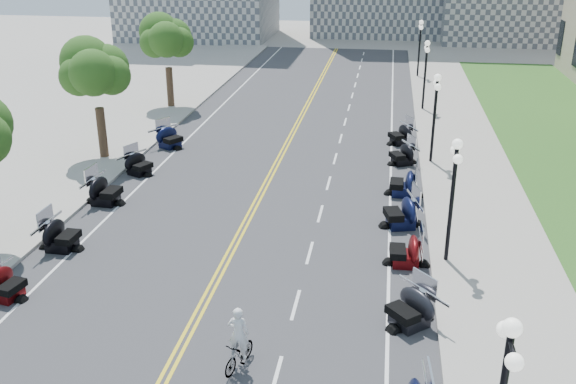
{
  "coord_description": "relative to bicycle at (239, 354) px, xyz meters",
  "views": [
    {
      "loc": [
        5.92,
        -19.14,
        11.99
      ],
      "look_at": [
        2.07,
        5.52,
        2.0
      ],
      "focal_mm": 40.0,
      "sensor_mm": 36.0,
      "label": 1
    }
  ],
  "objects": [
    {
      "name": "motorcycle_n_6",
      "position": [
        4.97,
        7.3,
        0.21
      ],
      "size": [
        2.03,
        2.03,
        1.37
      ],
      "primitive_type": null,
      "rotation": [
        0.0,
        0.0,
        -1.54
      ],
      "color": "#590A0C",
      "rests_on": "road"
    },
    {
      "name": "lane_dash_5",
      "position": [
        1.16,
        -0.28,
        -0.47
      ],
      "size": [
        0.12,
        2.0,
        0.0
      ],
      "primitive_type": "cube",
      "color": "white",
      "rests_on": "road"
    },
    {
      "name": "lane_dash_15",
      "position": [
        1.16,
        39.72,
        -0.47
      ],
      "size": [
        0.12,
        2.0,
        0.0
      ],
      "primitive_type": "cube",
      "color": "white",
      "rests_on": "road"
    },
    {
      "name": "motorcycle_s_7",
      "position": [
        -9.17,
        11.34,
        0.27
      ],
      "size": [
        2.26,
        2.26,
        1.5
      ],
      "primitive_type": null,
      "rotation": [
        0.0,
        0.0,
        1.51
      ],
      "color": "black",
      "rests_on": "road"
    },
    {
      "name": "motorcycle_n_5",
      "position": [
        5.05,
        3.06,
        0.23
      ],
      "size": [
        2.84,
        2.84,
        1.41
      ],
      "primitive_type": null,
      "rotation": [
        0.0,
        0.0,
        -0.85
      ],
      "color": "black",
      "rests_on": "road"
    },
    {
      "name": "lane_dash_18",
      "position": [
        1.16,
        51.72,
        -0.47
      ],
      "size": [
        0.12,
        2.0,
        0.0
      ],
      "primitive_type": "cube",
      "color": "white",
      "rests_on": "road"
    },
    {
      "name": "lane_dash_13",
      "position": [
        1.16,
        31.72,
        -0.47
      ],
      "size": [
        0.12,
        2.0,
        0.0
      ],
      "primitive_type": "cube",
      "color": "white",
      "rests_on": "road"
    },
    {
      "name": "lane_dash_10",
      "position": [
        1.16,
        19.72,
        -0.47
      ],
      "size": [
        0.12,
        2.0,
        0.0
      ],
      "primitive_type": "cube",
      "color": "white",
      "rests_on": "road"
    },
    {
      "name": "lane_dash_19",
      "position": [
        1.16,
        55.72,
        -0.47
      ],
      "size": [
        0.12,
        2.0,
        0.0
      ],
      "primitive_type": "cube",
      "color": "white",
      "rests_on": "road"
    },
    {
      "name": "edge_line_north",
      "position": [
        4.36,
        13.72,
        -0.47
      ],
      "size": [
        0.12,
        90.0,
        0.0
      ],
      "primitive_type": "cube",
      "color": "white",
      "rests_on": "road"
    },
    {
      "name": "motorcycle_s_9",
      "position": [
        -8.95,
        20.29,
        0.23
      ],
      "size": [
        2.77,
        2.77,
        1.41
      ],
      "primitive_type": null,
      "rotation": [
        0.0,
        0.0,
        1.01
      ],
      "color": "black",
      "rests_on": "road"
    },
    {
      "name": "centerline_yellow_a",
      "position": [
        -2.16,
        13.72,
        -0.47
      ],
      "size": [
        0.12,
        90.0,
        0.0
      ],
      "primitive_type": "cube",
      "color": "yellow",
      "rests_on": "road"
    },
    {
      "name": "street_lamp_3",
      "position": [
        6.56,
        19.72,
        2.12
      ],
      "size": [
        0.5,
        1.2,
        4.9
      ],
      "primitive_type": null,
      "color": "black",
      "rests_on": "sidewalk_north"
    },
    {
      "name": "edge_line_south",
      "position": [
        -8.44,
        13.72,
        -0.47
      ],
      "size": [
        0.12,
        90.0,
        0.0
      ],
      "primitive_type": "cube",
      "color": "white",
      "rests_on": "road"
    },
    {
      "name": "sidewalk_north",
      "position": [
        8.46,
        13.72,
        -0.4
      ],
      "size": [
        5.0,
        90.0,
        0.15
      ],
      "primitive_type": "cube",
      "color": "#9E9991",
      "rests_on": "ground"
    },
    {
      "name": "motorcycle_n_8",
      "position": [
        4.96,
        14.64,
        0.25
      ],
      "size": [
        2.16,
        2.16,
        1.45
      ],
      "primitive_type": null,
      "rotation": [
        0.0,
        0.0,
        -1.61
      ],
      "color": "black",
      "rests_on": "road"
    },
    {
      "name": "street_lamp_4",
      "position": [
        6.56,
        31.72,
        2.12
      ],
      "size": [
        0.5,
        1.2,
        4.9
      ],
      "primitive_type": null,
      "color": "black",
      "rests_on": "sidewalk_north"
    },
    {
      "name": "ground",
      "position": [
        -2.04,
        3.72,
        -0.48
      ],
      "size": [
        160.0,
        160.0,
        0.0
      ],
      "primitive_type": "plane",
      "color": "gray"
    },
    {
      "name": "lane_dash_11",
      "position": [
        1.16,
        23.72,
        -0.47
      ],
      "size": [
        0.12,
        2.0,
        0.0
      ],
      "primitive_type": "cube",
      "color": "white",
      "rests_on": "road"
    },
    {
      "name": "motorcycle_n_10",
      "position": [
        4.89,
        23.14,
        0.21
      ],
      "size": [
        2.65,
        2.65,
        1.38
      ],
      "primitive_type": null,
      "rotation": [
        0.0,
        0.0,
        -1.1
      ],
      "color": "black",
      "rests_on": "road"
    },
    {
      "name": "motorcycle_n_9",
      "position": [
        4.94,
        19.35,
        0.18
      ],
      "size": [
        2.52,
        2.52,
        1.32
      ],
      "primitive_type": null,
      "rotation": [
        0.0,
        0.0,
        -1.12
      ],
      "color": "black",
      "rests_on": "road"
    },
    {
      "name": "motorcycle_s_5",
      "position": [
        -9.07,
        2.58,
        0.16
      ],
      "size": [
        2.13,
        2.13,
        1.28
      ],
      "primitive_type": null,
      "rotation": [
        0.0,
        0.0,
        1.39
      ],
      "color": "#590A0C",
      "rests_on": "road"
    },
    {
      "name": "lane_dash_9",
      "position": [
        1.16,
        15.72,
        -0.47
      ],
      "size": [
        0.12,
        2.0,
        0.0
      ],
      "primitive_type": "cube",
      "color": "white",
      "rests_on": "road"
    },
    {
      "name": "tree_4",
      "position": [
        -12.04,
        29.72,
        4.27
      ],
      "size": [
        4.8,
        4.8,
        9.2
      ],
      "primitive_type": null,
      "color": "#235619",
      "rests_on": "sidewalk_south"
    },
    {
      "name": "sidewalk_south",
      "position": [
        -12.54,
        13.72,
        -0.4
      ],
      "size": [
        5.0,
        90.0,
        0.15
      ],
      "primitive_type": "cube",
      "color": "#9E9991",
      "rests_on": "ground"
    },
    {
      "name": "motorcycle_s_6",
      "position": [
        -8.94,
        6.49,
        0.23
      ],
      "size": [
        2.09,
        2.09,
        1.43
      ],
      "primitive_type": null,
      "rotation": [
        0.0,
        0.0,
        1.54
      ],
      "color": "black",
      "rests_on": "road"
    },
    {
      "name": "lane_dash_16",
      "position": [
        1.16,
        43.72,
        -0.47
      ],
      "size": [
        0.12,
        2.0,
        0.0
      ],
      "primitive_type": "cube",
      "color": "white",
      "rests_on": "road"
    },
    {
      "name": "street_lamp_5",
      "position": [
        6.56,
        43.72,
        2.12
      ],
      "size": [
        0.5,
        1.2,
        4.9
      ],
      "primitive_type": null,
      "color": "black",
      "rests_on": "sidewalk_north"
    },
    {
      "name": "lane_dash_7",
      "position": [
        1.16,
        7.72,
        -0.47
      ],
      "size": [
        0.12,
        2.0,
        0.0
      ],
      "primitive_type": "cube",
      "color": "white",
      "rests_on": "road"
    },
    {
      "name": "lane_dash_14",
      "position": [
        1.16,
        35.72,
        -0.47
      ],
      "size": [
        0.12,
        2.0,
        0.0
      ],
      "primitive_type": "cube",
      "color": "white",
      "rests_on": "road"
    },
    {
      "name": "lane_dash_6",
      "position": [
        1.16,
        3.72,
        -0.47
      ],
      "size": [
        0.12,
        2.0,
        0.0
      ],
      "primitive_type": "cube",
      "color": "white",
      "rests_on": "road"
    },
    {
      "name": "tree_3",
      "position": [
        -12.04,
        17.72,
        4.27
      ],
      "size": [
        4.8,
        4.8,
        9.2
      ],
      "primitive_type": null,
      "color": "#235619",
      "rests_on": "sidewalk_south"
    },
    {
      "name": "bicycle",
      "position": [
        0.0,
        0.0,
        0.0
      ],
      "size": [
        0.92,
        1.65,
        0.96
      ],
      "primitive_type": "imported",
      "rotation": [
        0.0,
        0.0,
        -0.32
      ],
      "color": "#A51414",
      "rests_on": "road"
    },
    {
      "name": "lane_dash_8",
      "position": [
        1.16,
        11.72,
        -0.47
      ],
      "size": [
        0.12,
        2.0,
        0.0
      ],
      "primitive_type": "cube",
      "color": "white",
      "rests_on": "road"
    },
    {
      "name": "motorcycle_n_7",
      "position": [
        4.82,
        10.87,
        0.28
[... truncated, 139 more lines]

